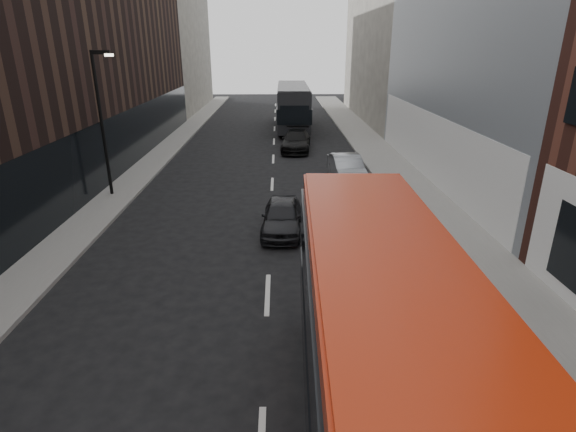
{
  "coord_description": "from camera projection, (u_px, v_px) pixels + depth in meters",
  "views": [
    {
      "loc": [
        0.39,
        -4.38,
        7.36
      ],
      "look_at": [
        0.65,
        8.37,
        2.5
      ],
      "focal_mm": 28.0,
      "sensor_mm": 36.0,
      "label": 1
    }
  ],
  "objects": [
    {
      "name": "red_bus",
      "position": [
        388.0,
        379.0,
        7.08
      ],
      "size": [
        2.84,
        10.89,
        4.37
      ],
      "rotation": [
        0.0,
        0.0,
        -0.03
      ],
      "color": "#A5230A",
      "rests_on": "ground"
    },
    {
      "name": "building_left_far",
      "position": [
        177.0,
        53.0,
        52.74
      ],
      "size": [
        5.0,
        20.0,
        13.0
      ],
      "primitive_type": "cube",
      "color": "#635E57",
      "rests_on": "ground"
    },
    {
      "name": "building_victorian",
      "position": [
        388.0,
        20.0,
        44.58
      ],
      "size": [
        6.5,
        24.0,
        21.0
      ],
      "color": "#635E57",
      "rests_on": "ground"
    },
    {
      "name": "car_b",
      "position": [
        347.0,
        169.0,
        25.58
      ],
      "size": [
        1.86,
        4.69,
        1.52
      ],
      "primitive_type": "imported",
      "rotation": [
        0.0,
        0.0,
        0.06
      ],
      "color": "#92949A",
      "rests_on": "ground"
    },
    {
      "name": "sidewalk_right",
      "position": [
        384.0,
        161.0,
        30.18
      ],
      "size": [
        3.0,
        80.0,
        0.15
      ],
      "primitive_type": "cube",
      "color": "slate",
      "rests_on": "ground"
    },
    {
      "name": "sidewalk_left",
      "position": [
        153.0,
        162.0,
        29.87
      ],
      "size": [
        2.0,
        80.0,
        0.15
      ],
      "primitive_type": "cube",
      "color": "slate",
      "rests_on": "ground"
    },
    {
      "name": "car_a",
      "position": [
        282.0,
        216.0,
        18.73
      ],
      "size": [
        1.84,
        4.1,
        1.37
      ],
      "primitive_type": "imported",
      "rotation": [
        0.0,
        0.0,
        -0.06
      ],
      "color": "black",
      "rests_on": "ground"
    },
    {
      "name": "grey_bus",
      "position": [
        293.0,
        106.0,
        41.62
      ],
      "size": [
        2.99,
        12.27,
        3.94
      ],
      "rotation": [
        0.0,
        0.0,
        -0.01
      ],
      "color": "black",
      "rests_on": "ground"
    },
    {
      "name": "building_left_mid",
      "position": [
        112.0,
        51.0,
        32.01
      ],
      "size": [
        5.0,
        24.0,
        14.0
      ],
      "primitive_type": "cube",
      "color": "black",
      "rests_on": "ground"
    },
    {
      "name": "street_lamp",
      "position": [
        102.0,
        115.0,
        21.87
      ],
      "size": [
        1.06,
        0.22,
        7.0
      ],
      "color": "black",
      "rests_on": "sidewalk_left"
    },
    {
      "name": "car_c",
      "position": [
        296.0,
        141.0,
        33.26
      ],
      "size": [
        2.5,
        5.19,
        1.46
      ],
      "primitive_type": "imported",
      "rotation": [
        0.0,
        0.0,
        -0.09
      ],
      "color": "black",
      "rests_on": "ground"
    }
  ]
}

